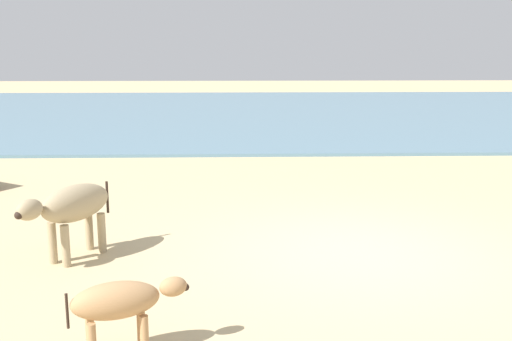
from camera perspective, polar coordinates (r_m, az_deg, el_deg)
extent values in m
plane|color=tan|center=(8.28, 9.43, -7.69)|extent=(80.00, 80.00, 0.00)
cube|color=slate|center=(25.00, 1.90, 5.53)|extent=(60.00, 20.00, 0.08)
ellipsoid|color=tan|center=(8.14, -16.61, -2.94)|extent=(0.94, 1.14, 0.47)
ellipsoid|color=tan|center=(7.67, -20.53, -3.48)|extent=(0.37, 0.41, 0.25)
sphere|color=#2D2119|center=(7.59, -21.43, -3.94)|extent=(0.14, 0.14, 0.10)
cylinder|color=tan|center=(7.99, -17.48, -6.79)|extent=(0.11, 0.11, 0.54)
cylinder|color=tan|center=(8.16, -18.60, -6.48)|extent=(0.11, 0.11, 0.54)
cylinder|color=tan|center=(8.40, -14.30, -5.70)|extent=(0.11, 0.11, 0.54)
cylinder|color=tan|center=(8.56, -15.43, -5.43)|extent=(0.11, 0.11, 0.54)
cylinder|color=#2D2119|center=(8.54, -13.81, -2.45)|extent=(0.04, 0.04, 0.44)
ellipsoid|color=tan|center=(5.58, -13.07, -11.82)|extent=(0.84, 0.54, 0.34)
ellipsoid|color=tan|center=(5.63, -7.79, -10.77)|extent=(0.29, 0.23, 0.18)
sphere|color=#2D2119|center=(5.66, -6.65, -10.84)|extent=(0.09, 0.09, 0.07)
cylinder|color=tan|center=(5.82, -10.74, -14.35)|extent=(0.08, 0.08, 0.39)
cylinder|color=tan|center=(5.67, -10.45, -15.07)|extent=(0.08, 0.08, 0.39)
cylinder|color=tan|center=(5.78, -15.32, -14.77)|extent=(0.08, 0.08, 0.39)
cylinder|color=#2D2119|center=(5.57, -17.34, -12.51)|extent=(0.03, 0.03, 0.32)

